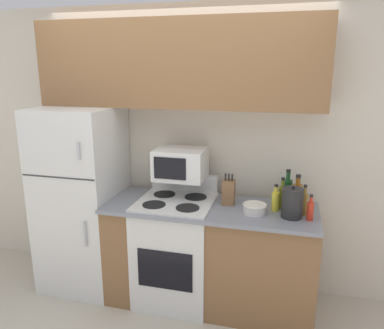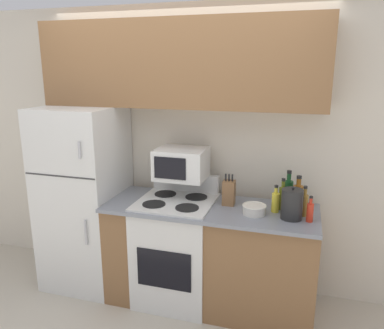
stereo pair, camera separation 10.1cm
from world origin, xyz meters
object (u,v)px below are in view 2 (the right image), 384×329
at_px(bottle_olive_oil, 282,197).
at_px(bottle_whiskey, 298,196).
at_px(knife_block, 229,192).
at_px(kettle, 292,204).
at_px(bottle_cooking_spray, 275,201).
at_px(stove, 176,248).
at_px(bottle_wine_green, 288,192).
at_px(bottle_hot_sauce, 310,212).
at_px(refrigerator, 85,197).
at_px(bowl, 254,209).
at_px(microwave, 181,164).
at_px(bottle_vinegar, 304,204).

distance_m(bottle_olive_oil, bottle_whiskey, 0.12).
relative_size(knife_block, kettle, 1.05).
distance_m(bottle_olive_oil, bottle_cooking_spray, 0.09).
relative_size(stove, bottle_wine_green, 3.60).
xyz_separation_m(bottle_hot_sauce, bottle_whiskey, (-0.09, 0.24, 0.03)).
distance_m(refrigerator, bowl, 1.59).
relative_size(refrigerator, knife_block, 6.29).
height_order(knife_block, bottle_cooking_spray, knife_block).
height_order(microwave, bottle_cooking_spray, microwave).
relative_size(bottle_olive_oil, bottle_hot_sauce, 1.30).
relative_size(refrigerator, bottle_cooking_spray, 7.64).
relative_size(microwave, kettle, 1.67).
xyz_separation_m(knife_block, bottle_cooking_spray, (0.38, -0.05, -0.02)).
bearing_deg(stove, microwave, 84.95).
bearing_deg(refrigerator, knife_block, 1.66).
height_order(stove, bottle_whiskey, bottle_whiskey).
xyz_separation_m(stove, bottle_hot_sauce, (1.08, -0.10, 0.51)).
bearing_deg(microwave, bottle_vinegar, -6.41).
bearing_deg(bottle_olive_oil, kettle, -65.80).
xyz_separation_m(microwave, bottle_hot_sauce, (1.07, -0.22, -0.23)).
relative_size(bottle_wine_green, bottle_cooking_spray, 1.36).
xyz_separation_m(bottle_wine_green, bottle_cooking_spray, (-0.09, -0.17, -0.03)).
bearing_deg(bowl, bottle_whiskey, 32.79).
bearing_deg(bottle_vinegar, bottle_cooking_spray, 174.51).
relative_size(bowl, bottle_olive_oil, 0.73).
relative_size(stove, kettle, 4.24).
distance_m(microwave, bottle_olive_oil, 0.89).
distance_m(stove, microwave, 0.75).
bearing_deg(bottle_wine_green, refrigerator, -175.01).
height_order(stove, knife_block, knife_block).
distance_m(microwave, bottle_whiskey, 1.00).
height_order(refrigerator, bottle_wine_green, refrigerator).
bearing_deg(bottle_cooking_spray, microwave, 173.35).
xyz_separation_m(bottle_olive_oil, kettle, (0.08, -0.18, 0.01)).
bearing_deg(microwave, bottle_cooking_spray, -6.65).
bearing_deg(bottle_cooking_spray, stove, -177.99).
bearing_deg(knife_block, microwave, 174.54).
bearing_deg(microwave, bowl, -15.99).
xyz_separation_m(bowl, bottle_whiskey, (0.32, 0.21, 0.07)).
bearing_deg(bottle_cooking_spray, bottle_whiskey, 33.91).
bearing_deg(bottle_vinegar, bottle_hot_sauce, -68.16).
bearing_deg(kettle, bowl, 177.64).
bearing_deg(microwave, stove, -95.05).
distance_m(bowl, bottle_vinegar, 0.38).
height_order(bottle_cooking_spray, bottle_hot_sauce, bottle_cooking_spray).
relative_size(knife_block, bottle_olive_oil, 1.03).
relative_size(microwave, bottle_hot_sauce, 2.12).
relative_size(microwave, knife_block, 1.59).
relative_size(stove, bottle_cooking_spray, 4.90).
height_order(bottle_wine_green, bottle_hot_sauce, bottle_wine_green).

